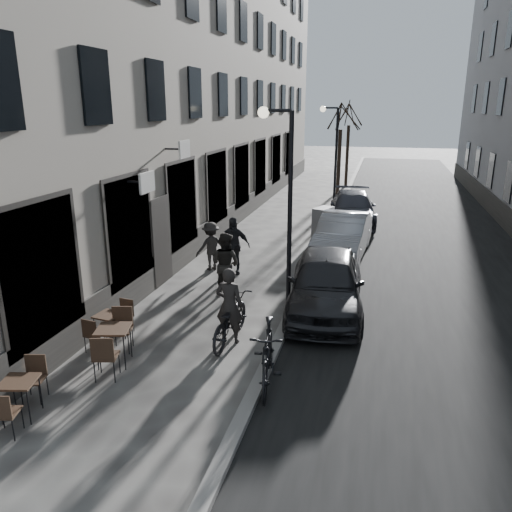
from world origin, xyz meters
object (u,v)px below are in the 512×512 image
at_px(tree_near, 341,114).
at_px(pedestrian_far, 233,246).
at_px(utility_cabinet, 323,225).
at_px(bistro_set_a, 20,395).
at_px(tree_far, 349,113).
at_px(bistro_set_b, 114,342).
at_px(pedestrian_mid, 211,246).
at_px(streetlamp_near, 284,187).
at_px(bistro_set_c, 110,325).
at_px(car_near, 326,282).
at_px(pedestrian_near, 225,264).
at_px(streetlamp_far, 333,148).
at_px(bicycle, 230,319).
at_px(car_mid, 342,236).
at_px(car_far, 352,208).
at_px(moped, 267,355).

xyz_separation_m(tree_near, pedestrian_far, (-2.08, -12.84, -3.75)).
bearing_deg(tree_near, utility_cabinet, -88.62).
bearing_deg(bistro_set_a, tree_far, 69.12).
height_order(bistro_set_b, pedestrian_mid, pedestrian_mid).
xyz_separation_m(streetlamp_near, utility_cabinet, (0.27, 6.68, -2.48)).
height_order(bistro_set_c, car_near, car_near).
relative_size(bistro_set_a, car_near, 0.31).
distance_m(pedestrian_near, car_near, 2.90).
height_order(streetlamp_far, pedestrian_mid, streetlamp_far).
bearing_deg(utility_cabinet, tree_far, 113.38).
height_order(tree_far, bistro_set_a, tree_far).
xyz_separation_m(tree_far, utility_cabinet, (0.20, -14.32, -3.99)).
height_order(tree_far, bicycle, tree_far).
height_order(pedestrian_near, pedestrian_mid, pedestrian_near).
distance_m(bicycle, car_mid, 7.58).
xyz_separation_m(tree_near, car_far, (1.10, -4.90, -3.96)).
xyz_separation_m(pedestrian_far, car_mid, (3.18, 2.75, -0.17)).
xyz_separation_m(tree_near, car_mid, (1.10, -10.09, -3.92)).
bearing_deg(tree_near, pedestrian_far, -99.20).
relative_size(bistro_set_c, car_near, 0.30).
bearing_deg(car_far, pedestrian_far, -116.94).
bearing_deg(streetlamp_near, bistro_set_c, -136.69).
xyz_separation_m(tree_near, bistro_set_b, (-2.78, -18.97, -4.18)).
bearing_deg(bistro_set_c, bicycle, 23.15).
xyz_separation_m(streetlamp_far, utility_cabinet, (0.27, -5.32, -2.48)).
relative_size(pedestrian_near, car_far, 0.37).
xyz_separation_m(pedestrian_mid, car_near, (3.98, -2.53, 0.01)).
xyz_separation_m(tree_near, moped, (0.45, -19.00, -4.05)).
xyz_separation_m(streetlamp_near, pedestrian_far, (-2.01, 2.16, -2.25)).
relative_size(tree_near, bistro_set_b, 3.46).
relative_size(streetlamp_far, utility_cabinet, 3.76).
bearing_deg(car_far, tree_far, 90.65).
xyz_separation_m(streetlamp_far, tree_far, (0.07, 9.00, 1.50)).
xyz_separation_m(bistro_set_a, pedestrian_mid, (0.51, 8.39, 0.36)).
bearing_deg(pedestrian_far, bistro_set_b, -109.42).
bearing_deg(car_near, car_mid, 85.58).
xyz_separation_m(bistro_set_a, car_near, (4.49, 5.86, 0.37)).
height_order(pedestrian_near, car_mid, pedestrian_near).
height_order(streetlamp_far, car_far, streetlamp_far).
relative_size(bistro_set_c, pedestrian_mid, 0.88).
bearing_deg(car_far, utility_cabinet, -109.86).
bearing_deg(pedestrian_mid, bicycle, 68.93).
distance_m(tree_near, car_mid, 10.88).
distance_m(tree_near, bicycle, 17.92).
bearing_deg(car_near, moped, -104.04).
height_order(tree_far, pedestrian_far, tree_far).
bearing_deg(tree_near, streetlamp_near, -90.28).
bearing_deg(bistro_set_c, tree_far, 90.26).
distance_m(utility_cabinet, bicycle, 9.16).
relative_size(bicycle, pedestrian_far, 1.11).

